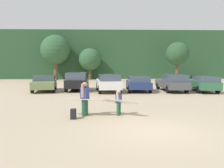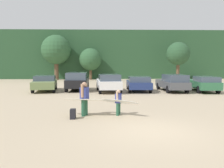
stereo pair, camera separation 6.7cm
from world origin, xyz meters
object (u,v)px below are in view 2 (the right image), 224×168
object	(u,v)px
parked_car_forest_green	(203,83)
person_child	(118,101)
parked_car_black	(77,81)
parked_car_dark_gray	(173,82)
parked_car_navy	(139,83)
person_adult	(84,97)
surfboard_cream	(84,100)
backpack_dropped	(73,114)
parked_car_white	(109,83)
parked_car_olive_green	(45,83)
surfboard_white	(119,101)

from	to	relation	value
parked_car_forest_green	person_child	distance (m)	12.37
parked_car_black	parked_car_dark_gray	size ratio (longest dim) A/B	0.86
parked_car_navy	person_adult	distance (m)	10.72
surfboard_cream	parked_car_black	bearing A→B (deg)	-74.63
person_adult	backpack_dropped	bearing A→B (deg)	75.09
surfboard_cream	parked_car_dark_gray	bearing A→B (deg)	-118.55
parked_car_dark_gray	backpack_dropped	world-z (taller)	parked_car_dark_gray
parked_car_white	parked_car_navy	bearing A→B (deg)	-84.22
backpack_dropped	parked_car_olive_green	bearing A→B (deg)	109.70
parked_car_navy	surfboard_cream	xyz separation A→B (m)	(-4.04, -9.98, 0.08)
parked_car_black	surfboard_cream	world-z (taller)	parked_car_black
surfboard_white	backpack_dropped	distance (m)	2.25
surfboard_cream	person_child	bearing A→B (deg)	-168.55
parked_car_forest_green	surfboard_cream	distance (m)	13.58
parked_car_white	backpack_dropped	xyz separation A→B (m)	(-1.81, -10.05, -0.60)
parked_car_navy	parked_car_white	bearing A→B (deg)	102.99
parked_car_navy	person_child	size ratio (longest dim) A/B	3.37
parked_car_forest_green	backpack_dropped	size ratio (longest dim) A/B	10.38
person_adult	parked_car_white	bearing A→B (deg)	-75.78
parked_car_forest_green	person_child	bearing A→B (deg)	142.27
surfboard_white	backpack_dropped	size ratio (longest dim) A/B	4.67
parked_car_white	parked_car_dark_gray	world-z (taller)	parked_car_white
parked_car_olive_green	surfboard_white	world-z (taller)	parked_car_olive_green
parked_car_navy	surfboard_cream	world-z (taller)	parked_car_navy
parked_car_navy	backpack_dropped	bearing A→B (deg)	159.00
parked_car_dark_gray	backpack_dropped	bearing A→B (deg)	140.83
parked_car_white	surfboard_white	bearing A→B (deg)	176.72
parked_car_forest_green	surfboard_white	size ratio (longest dim) A/B	2.22
parked_car_dark_gray	person_child	xyz separation A→B (m)	(-5.40, -9.63, -0.09)
parked_car_white	person_adult	world-z (taller)	person_adult
parked_car_forest_green	surfboard_cream	bearing A→B (deg)	137.32
parked_car_navy	parked_car_forest_green	distance (m)	5.68
backpack_dropped	parked_car_dark_gray	bearing A→B (deg)	54.00
parked_car_black	surfboard_cream	bearing A→B (deg)	-172.54
surfboard_white	parked_car_white	bearing A→B (deg)	-56.61
parked_car_white	parked_car_forest_green	size ratio (longest dim) A/B	0.91
person_adult	surfboard_white	world-z (taller)	person_adult
parked_car_dark_gray	surfboard_cream	world-z (taller)	parked_car_dark_gray
parked_car_olive_green	parked_car_forest_green	bearing A→B (deg)	-101.72
parked_car_dark_gray	parked_car_olive_green	bearing A→B (deg)	83.58
parked_car_white	parked_car_navy	world-z (taller)	parked_car_white
parked_car_white	parked_car_olive_green	bearing A→B (deg)	75.61
parked_car_black	parked_car_navy	distance (m)	5.56
parked_car_forest_green	backpack_dropped	xyz separation A→B (m)	(-10.16, -10.09, -0.51)
parked_car_dark_gray	backpack_dropped	size ratio (longest dim) A/B	10.27
parked_car_navy	surfboard_white	distance (m)	10.23
parked_car_black	surfboard_white	size ratio (longest dim) A/B	1.88
person_child	backpack_dropped	size ratio (longest dim) A/B	2.79
parked_car_dark_gray	person_adult	bearing A→B (deg)	140.91
surfboard_white	parked_car_forest_green	bearing A→B (deg)	-98.79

